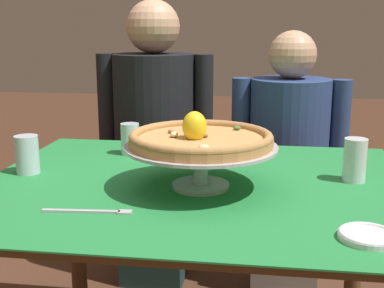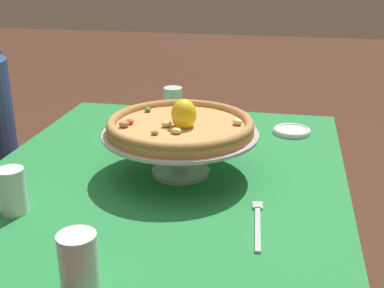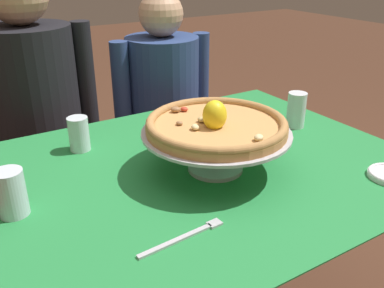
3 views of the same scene
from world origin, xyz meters
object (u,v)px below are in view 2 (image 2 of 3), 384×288
(pizza_stand, at_px, (181,141))
(water_glass_back_left, at_px, (13,194))
(side_plate, at_px, (292,131))
(dinner_fork, at_px, (258,222))
(pizza, at_px, (180,125))
(water_glass_side_left, at_px, (79,267))
(water_glass_side_right, at_px, (173,107))

(pizza_stand, relative_size, water_glass_back_left, 3.84)
(side_plate, height_order, dinner_fork, side_plate)
(water_glass_back_left, height_order, dinner_fork, water_glass_back_left)
(pizza, distance_m, water_glass_side_left, 0.54)
(pizza, xyz_separation_m, water_glass_side_right, (0.42, 0.12, -0.09))
(dinner_fork, bearing_deg, pizza_stand, 44.11)
(water_glass_side_right, relative_size, side_plate, 1.02)
(dinner_fork, bearing_deg, water_glass_side_left, 135.87)
(pizza_stand, relative_size, water_glass_side_right, 3.33)
(pizza, bearing_deg, water_glass_back_left, 130.70)
(water_glass_back_left, bearing_deg, water_glass_side_left, -132.86)
(water_glass_side_right, distance_m, side_plate, 0.41)
(water_glass_side_left, bearing_deg, pizza_stand, -7.07)
(water_glass_back_left, xyz_separation_m, dinner_fork, (0.05, -0.55, -0.04))
(pizza, relative_size, water_glass_side_right, 3.11)
(side_plate, bearing_deg, pizza, 142.94)
(water_glass_side_left, height_order, water_glass_side_right, water_glass_side_right)
(pizza, bearing_deg, water_glass_side_right, 15.65)
(side_plate, distance_m, dinner_fork, 0.62)
(water_glass_side_left, distance_m, dinner_fork, 0.42)
(pizza, bearing_deg, water_glass_side_left, 172.87)
(water_glass_side_right, bearing_deg, pizza, -164.35)
(water_glass_back_left, xyz_separation_m, water_glass_side_left, (-0.24, -0.26, 0.00))
(side_plate, bearing_deg, pizza_stand, 142.85)
(pizza_stand, bearing_deg, water_glass_side_left, 172.93)
(water_glass_side_right, height_order, side_plate, water_glass_side_right)
(pizza_stand, bearing_deg, pizza, -149.45)
(dinner_fork, bearing_deg, water_glass_side_right, 27.63)
(water_glass_back_left, relative_size, side_plate, 0.88)
(water_glass_side_left, relative_size, water_glass_side_right, 0.92)
(pizza, distance_m, water_glass_back_left, 0.45)
(pizza, distance_m, water_glass_side_right, 0.45)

